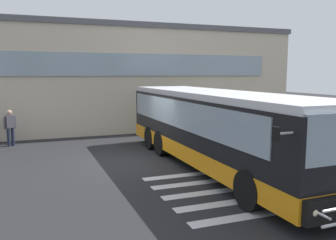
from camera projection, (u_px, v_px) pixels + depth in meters
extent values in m
cube|color=#232326|center=(130.00, 162.00, 13.33)|extent=(80.00, 90.00, 0.02)
cube|color=silver|center=(273.00, 212.00, 8.45)|extent=(4.40, 0.36, 0.01)
cube|color=silver|center=(251.00, 199.00, 9.28)|extent=(4.40, 0.36, 0.01)
cube|color=silver|center=(234.00, 189.00, 10.12)|extent=(4.40, 0.36, 0.01)
cube|color=silver|center=(219.00, 180.00, 10.96)|extent=(4.40, 0.36, 0.01)
cube|color=silver|center=(206.00, 173.00, 11.79)|extent=(4.40, 0.36, 0.01)
cube|color=beige|center=(87.00, 80.00, 24.10)|extent=(23.93, 12.00, 5.82)
cube|color=#56565B|center=(85.00, 34.00, 23.70)|extent=(24.13, 12.20, 0.30)
cube|color=#8C9EAD|center=(120.00, 65.00, 18.72)|extent=(17.93, 0.10, 1.20)
cube|color=black|center=(216.00, 128.00, 12.35)|extent=(2.75, 11.26, 2.15)
cube|color=orange|center=(215.00, 150.00, 12.45)|extent=(2.79, 11.30, 0.55)
cube|color=silver|center=(216.00, 94.00, 12.19)|extent=(2.65, 11.06, 0.20)
cube|color=#8C9EAD|center=(243.00, 111.00, 13.03)|extent=(0.22, 10.01, 0.95)
cube|color=#8C9EAD|center=(179.00, 114.00, 12.09)|extent=(0.22, 10.01, 0.95)
sphere|color=beige|center=(313.00, 212.00, 6.79)|extent=(0.18, 0.18, 0.18)
cylinder|color=#B7B7BF|center=(284.00, 133.00, 6.76)|extent=(0.40, 0.06, 0.05)
cube|color=black|center=(276.00, 134.00, 6.69)|extent=(0.04, 0.20, 0.28)
cylinder|color=black|center=(323.00, 180.00, 9.38)|extent=(0.32, 1.01, 1.00)
cylinder|color=black|center=(249.00, 190.00, 8.53)|extent=(0.32, 1.01, 1.00)
cylinder|color=black|center=(212.00, 139.00, 15.12)|extent=(0.32, 1.01, 1.00)
cylinder|color=black|center=(161.00, 143.00, 14.27)|extent=(0.32, 1.01, 1.00)
cylinder|color=black|center=(199.00, 135.00, 16.32)|extent=(0.32, 1.01, 1.00)
cylinder|color=black|center=(151.00, 138.00, 15.47)|extent=(0.32, 1.01, 1.00)
cylinder|color=#B7B7BF|center=(320.00, 214.00, 6.69)|extent=(0.06, 0.50, 0.05)
cylinder|color=#1E2338|center=(13.00, 137.00, 16.20)|extent=(0.15, 0.15, 0.85)
cylinder|color=#1E2338|center=(9.00, 137.00, 16.05)|extent=(0.15, 0.15, 0.85)
cube|color=#4C4751|center=(10.00, 122.00, 16.03)|extent=(0.44, 0.38, 0.58)
sphere|color=tan|center=(9.00, 112.00, 15.98)|extent=(0.23, 0.23, 0.23)
cylinder|color=#4C4751|center=(15.00, 122.00, 16.23)|extent=(0.09, 0.09, 0.55)
cylinder|color=#4C4751|center=(4.00, 123.00, 15.85)|extent=(0.09, 0.09, 0.55)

